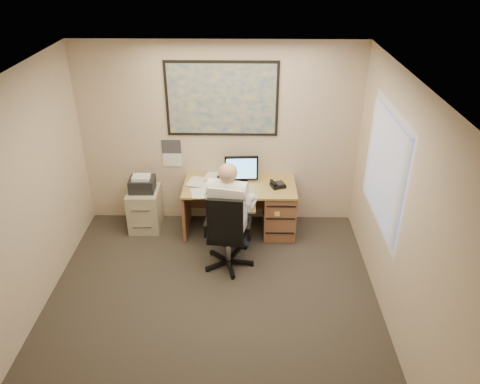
{
  "coord_description": "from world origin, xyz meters",
  "views": [
    {
      "loc": [
        0.41,
        -4.0,
        3.87
      ],
      "look_at": [
        0.31,
        1.3,
        0.96
      ],
      "focal_mm": 35.0,
      "sensor_mm": 36.0,
      "label": 1
    }
  ],
  "objects_px": {
    "filing_cabinet": "(145,205)",
    "person": "(228,216)",
    "office_chair": "(229,246)",
    "desk": "(262,204)"
  },
  "relations": [
    {
      "from": "filing_cabinet",
      "to": "person",
      "type": "xyz_separation_m",
      "value": [
        1.28,
        -0.87,
        0.37
      ]
    },
    {
      "from": "person",
      "to": "office_chair",
      "type": "bearing_deg",
      "value": -74.04
    },
    {
      "from": "desk",
      "to": "person",
      "type": "xyz_separation_m",
      "value": [
        -0.46,
        -0.83,
        0.29
      ]
    },
    {
      "from": "desk",
      "to": "office_chair",
      "type": "distance_m",
      "value": 1.03
    },
    {
      "from": "office_chair",
      "to": "person",
      "type": "xyz_separation_m",
      "value": [
        -0.01,
        0.08,
        0.41
      ]
    },
    {
      "from": "office_chair",
      "to": "person",
      "type": "distance_m",
      "value": 0.42
    },
    {
      "from": "filing_cabinet",
      "to": "office_chair",
      "type": "height_order",
      "value": "office_chair"
    },
    {
      "from": "desk",
      "to": "person",
      "type": "height_order",
      "value": "person"
    },
    {
      "from": "office_chair",
      "to": "person",
      "type": "height_order",
      "value": "person"
    },
    {
      "from": "filing_cabinet",
      "to": "person",
      "type": "height_order",
      "value": "person"
    }
  ]
}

